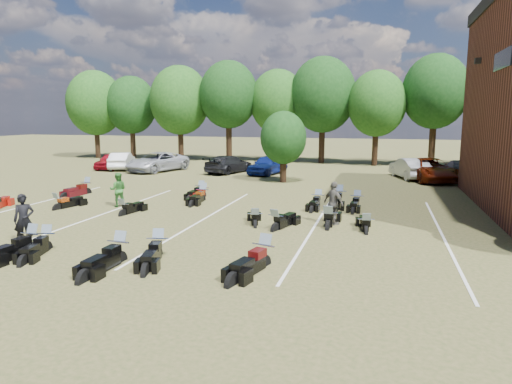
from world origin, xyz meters
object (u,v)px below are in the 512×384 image
(car_4, at_px, (268,165))
(person_grey, at_px, (334,203))
(person_green, at_px, (118,190))
(motorcycle_14, at_px, (87,194))
(motorcycle_3, at_px, (158,257))
(person_black, at_px, (24,220))
(car_0, at_px, (111,161))

(car_4, bearing_deg, person_grey, -53.41)
(person_green, relative_size, motorcycle_14, 0.71)
(car_4, relative_size, person_green, 2.55)
(motorcycle_3, bearing_deg, person_black, 165.78)
(car_4, distance_m, motorcycle_3, 21.95)
(person_black, xyz_separation_m, motorcycle_3, (5.22, 0.02, -0.94))
(car_4, distance_m, person_black, 22.17)
(person_black, bearing_deg, person_green, 57.71)
(person_black, height_order, person_green, person_black)
(person_green, xyz_separation_m, person_grey, (11.00, -1.06, 0.05))
(car_0, xyz_separation_m, person_grey, (20.85, -15.73, 0.23))
(motorcycle_14, bearing_deg, person_grey, -9.71)
(person_black, relative_size, motorcycle_14, 0.76)
(car_4, xyz_separation_m, motorcycle_14, (-8.20, -11.80, -0.76))
(person_grey, bearing_deg, car_4, -26.87)
(car_0, height_order, motorcycle_3, car_0)
(car_0, relative_size, motorcycle_3, 1.78)
(person_black, relative_size, person_green, 1.07)
(car_0, height_order, person_grey, person_grey)
(person_green, distance_m, person_grey, 11.05)
(car_0, relative_size, person_green, 2.36)
(person_black, height_order, person_grey, person_black)
(person_black, height_order, motorcycle_3, person_black)
(person_black, relative_size, motorcycle_3, 0.81)
(person_black, distance_m, person_green, 7.21)
(motorcycle_14, bearing_deg, motorcycle_3, -40.33)
(person_green, distance_m, motorcycle_3, 9.33)
(person_grey, bearing_deg, motorcycle_3, 90.03)
(person_black, bearing_deg, car_0, 77.84)
(car_4, bearing_deg, person_green, -92.68)
(car_0, xyz_separation_m, car_4, (14.05, 0.04, 0.06))
(motorcycle_14, bearing_deg, car_4, 60.34)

